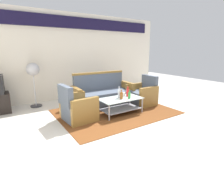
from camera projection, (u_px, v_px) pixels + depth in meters
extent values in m
plane|color=beige|center=(136.00, 125.00, 3.96)|extent=(14.00, 14.00, 0.00)
cube|color=silver|center=(79.00, 56.00, 6.15)|extent=(6.52, 0.12, 2.80)
cube|color=#191433|center=(79.00, 23.00, 5.85)|extent=(5.76, 0.08, 0.36)
cube|color=brown|center=(115.00, 111.00, 4.79)|extent=(2.96, 2.19, 0.01)
cube|color=#4C5666|center=(104.00, 98.00, 5.28)|extent=(1.63, 0.77, 0.42)
cube|color=#4C5666|center=(99.00, 82.00, 5.45)|extent=(1.60, 0.21, 0.48)
cube|color=olive|center=(127.00, 92.00, 5.67)|extent=(0.15, 0.70, 0.62)
cube|color=olive|center=(76.00, 99.00, 4.84)|extent=(0.15, 0.70, 0.62)
cube|color=olive|center=(99.00, 73.00, 5.39)|extent=(1.64, 0.17, 0.06)
cube|color=#4C5666|center=(79.00, 111.00, 4.21)|extent=(0.70, 0.64, 0.40)
cube|color=#4C5666|center=(65.00, 96.00, 3.93)|extent=(0.16, 0.61, 0.45)
cube|color=olive|center=(73.00, 104.00, 4.45)|extent=(0.67, 0.14, 0.58)
cube|color=olive|center=(85.00, 111.00, 3.93)|extent=(0.67, 0.14, 0.58)
cube|color=#4C5666|center=(141.00, 97.00, 5.40)|extent=(0.68, 0.62, 0.40)
cube|color=#4C5666|center=(150.00, 83.00, 5.46)|extent=(0.14, 0.60, 0.45)
cube|color=olive|center=(149.00, 97.00, 5.10)|extent=(0.66, 0.12, 0.58)
cube|color=olive|center=(135.00, 92.00, 5.65)|extent=(0.66, 0.12, 0.58)
cube|color=silver|center=(121.00, 99.00, 4.57)|extent=(1.10, 0.60, 0.02)
cube|color=#9E9EA5|center=(121.00, 109.00, 4.63)|extent=(1.00, 0.52, 0.02)
cylinder|color=#9E9EA5|center=(98.00, 106.00, 4.56)|extent=(0.04, 0.04, 0.40)
cylinder|color=#9E9EA5|center=(130.00, 100.00, 5.10)|extent=(0.04, 0.04, 0.40)
cylinder|color=#9E9EA5|center=(109.00, 112.00, 4.13)|extent=(0.04, 0.04, 0.40)
cylinder|color=#9E9EA5|center=(142.00, 105.00, 4.67)|extent=(0.04, 0.04, 0.40)
cylinder|color=#2D8C38|center=(129.00, 95.00, 4.54)|extent=(0.06, 0.06, 0.16)
cylinder|color=#2D8C38|center=(129.00, 91.00, 4.51)|extent=(0.02, 0.02, 0.07)
cylinder|color=brown|center=(121.00, 96.00, 4.50)|extent=(0.08, 0.08, 0.17)
cylinder|color=brown|center=(121.00, 91.00, 4.47)|extent=(0.03, 0.03, 0.07)
cylinder|color=silver|center=(119.00, 94.00, 4.59)|extent=(0.07, 0.07, 0.21)
cylinder|color=silver|center=(119.00, 88.00, 4.55)|extent=(0.03, 0.03, 0.09)
cylinder|color=red|center=(128.00, 93.00, 4.76)|extent=(0.08, 0.08, 0.18)
cylinder|color=red|center=(128.00, 88.00, 4.73)|extent=(0.03, 0.03, 0.08)
cylinder|color=silver|center=(124.00, 94.00, 4.79)|extent=(0.08, 0.08, 0.10)
cylinder|color=#2D2D33|center=(36.00, 106.00, 5.24)|extent=(0.32, 0.32, 0.03)
cylinder|color=#B2B2B7|center=(35.00, 90.00, 5.13)|extent=(0.03, 0.03, 0.95)
sphere|color=#B2B2B7|center=(33.00, 69.00, 5.00)|extent=(0.36, 0.36, 0.36)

